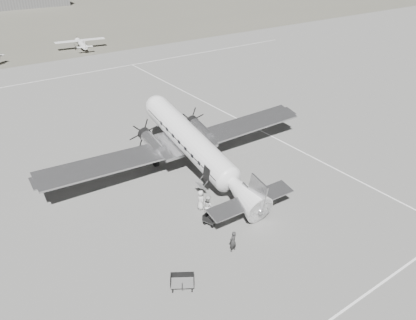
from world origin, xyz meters
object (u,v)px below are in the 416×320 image
object	(u,v)px
dc3_airliner	(195,147)
ramp_agent	(208,206)
ground_crew	(233,241)
light_plane_right	(81,44)
baggage_cart_far	(182,282)
passenger	(201,200)
baggage_cart_near	(213,217)

from	to	relation	value
dc3_airliner	ramp_agent	distance (m)	6.87
ground_crew	light_plane_right	bearing A→B (deg)	-113.58
baggage_cart_far	ground_crew	bearing A→B (deg)	43.52
light_plane_right	baggage_cart_far	world-z (taller)	light_plane_right
dc3_airliner	light_plane_right	world-z (taller)	dc3_airliner
ground_crew	ramp_agent	world-z (taller)	ramp_agent
dc3_airliner	ramp_agent	xyz separation A→B (m)	(-2.82, -6.04, -1.69)
dc3_airliner	ground_crew	world-z (taller)	dc3_airliner
dc3_airliner	passenger	world-z (taller)	dc3_airliner
ground_crew	dc3_airliner	bearing A→B (deg)	-123.01
dc3_airliner	light_plane_right	distance (m)	51.97
ground_crew	passenger	world-z (taller)	passenger
light_plane_right	ramp_agent	bearing A→B (deg)	-92.60
dc3_airliner	passenger	distance (m)	5.95
baggage_cart_near	ramp_agent	world-z (taller)	ramp_agent
baggage_cart_far	ground_crew	size ratio (longest dim) A/B	0.95
baggage_cart_far	ramp_agent	bearing A→B (deg)	75.52
baggage_cart_near	ramp_agent	xyz separation A→B (m)	(0.21, 0.88, 0.46)
baggage_cart_near	passenger	world-z (taller)	passenger
baggage_cart_far	passenger	bearing A→B (deg)	80.82
baggage_cart_near	baggage_cart_far	size ratio (longest dim) A/B	1.01
ramp_agent	dc3_airliner	bearing A→B (deg)	-20.09
baggage_cart_far	ramp_agent	world-z (taller)	ramp_agent
dc3_airliner	light_plane_right	size ratio (longest dim) A/B	2.89
dc3_airliner	baggage_cart_far	world-z (taller)	dc3_airliner
ramp_agent	ground_crew	bearing A→B (deg)	172.58
dc3_airliner	ramp_agent	size ratio (longest dim) A/B	15.16
dc3_airliner	ramp_agent	world-z (taller)	dc3_airliner
dc3_airliner	baggage_cart_near	distance (m)	7.86
baggage_cart_far	passenger	xyz separation A→B (m)	(5.58, 6.20, 0.41)
ground_crew	ramp_agent	xyz separation A→B (m)	(0.93, 4.25, 0.09)
ground_crew	ramp_agent	bearing A→B (deg)	-115.34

